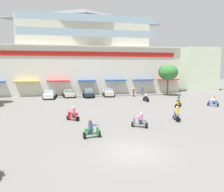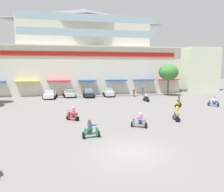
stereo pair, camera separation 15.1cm
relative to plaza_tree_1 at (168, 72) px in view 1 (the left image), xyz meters
The scene contains 17 objects.
ground_plane 20.38m from the plaza_tree_1, 140.13° to the right, with size 128.00×128.00×0.00m, color slate.
colonial_building 19.29m from the plaza_tree_1, 143.60° to the left, with size 40.22×19.14×18.42m.
flank_building_right 16.11m from the plaza_tree_1, 42.91° to the left, with size 8.17×11.15×10.09m.
plaza_tree_1 is the anchor object (origin of this frame).
parked_car_0 22.65m from the plaza_tree_1, behind, with size 2.49×4.56×1.48m.
parked_car_1 19.44m from the plaza_tree_1, behind, with size 2.56×4.13×1.36m.
parked_car_2 15.89m from the plaza_tree_1, behind, with size 2.34×4.36×1.48m.
parked_car_3 12.23m from the plaza_tree_1, behind, with size 2.44×4.24×1.51m.
scooter_rider_1 28.62m from the plaza_tree_1, 128.28° to the right, with size 1.41×0.70×1.52m.
scooter_rider_2 20.78m from the plaza_tree_1, 113.71° to the right, with size 0.82×1.40×1.60m.
scooter_rider_3 25.22m from the plaza_tree_1, 139.03° to the right, with size 1.36×1.27×1.55m.
scooter_rider_5 12.79m from the plaza_tree_1, 84.78° to the right, with size 1.31×1.46×1.45m.
scooter_rider_6 9.89m from the plaza_tree_1, 138.29° to the right, with size 0.62×1.49×1.51m.
scooter_rider_7 24.29m from the plaza_tree_1, 122.30° to the right, with size 1.51×1.24×1.46m.
scooter_rider_8 13.10m from the plaza_tree_1, 109.61° to the right, with size 1.42×1.39×1.55m.
pedestrian_0 6.04m from the plaza_tree_1, 158.50° to the left, with size 0.51×0.51×1.71m.
pedestrian_1 7.99m from the plaza_tree_1, behind, with size 0.43×0.43×1.63m.
Camera 1 is at (-4.18, -13.09, 5.64)m, focal length 34.58 mm.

